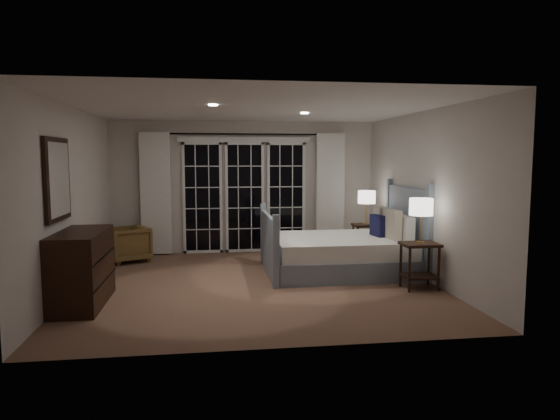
{
  "coord_description": "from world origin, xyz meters",
  "views": [
    {
      "loc": [
        -0.66,
        -7.04,
        1.81
      ],
      "look_at": [
        0.35,
        0.11,
        1.05
      ],
      "focal_mm": 32.0,
      "sensor_mm": 36.0,
      "label": 1
    }
  ],
  "objects": [
    {
      "name": "curtain_right",
      "position": [
        1.65,
        2.38,
        1.15
      ],
      "size": [
        0.55,
        0.1,
        2.25
      ],
      "primitive_type": "cube",
      "color": "white",
      "rests_on": "curtain_rod"
    },
    {
      "name": "downlight_b",
      "position": [
        -0.6,
        -0.4,
        2.49
      ],
      "size": [
        0.12,
        0.12,
        0.01
      ],
      "primitive_type": "cylinder",
      "color": "white",
      "rests_on": "ceiling"
    },
    {
      "name": "french_doors",
      "position": [
        0.0,
        2.46,
        1.09
      ],
      "size": [
        2.5,
        0.04,
        2.2
      ],
      "color": "black",
      "rests_on": "wall_back"
    },
    {
      "name": "dresser",
      "position": [
        -2.23,
        -0.75,
        0.46
      ],
      "size": [
        0.55,
        1.29,
        0.91
      ],
      "color": "black",
      "rests_on": "floor"
    },
    {
      "name": "wall_right",
      "position": [
        2.5,
        0.0,
        1.25
      ],
      "size": [
        0.02,
        5.0,
        2.5
      ],
      "primitive_type": "cube",
      "color": "beige",
      "rests_on": "floor"
    },
    {
      "name": "curtain_rod",
      "position": [
        0.0,
        2.4,
        2.25
      ],
      "size": [
        3.5,
        0.03,
        0.03
      ],
      "primitive_type": "cylinder",
      "rotation": [
        0.0,
        1.57,
        0.0
      ],
      "color": "black",
      "rests_on": "wall_back"
    },
    {
      "name": "downlight_a",
      "position": [
        0.8,
        0.6,
        2.49
      ],
      "size": [
        0.12,
        0.12,
        0.01
      ],
      "primitive_type": "cylinder",
      "color": "white",
      "rests_on": "ceiling"
    },
    {
      "name": "wall_back",
      "position": [
        0.0,
        2.5,
        1.25
      ],
      "size": [
        5.0,
        0.02,
        2.5
      ],
      "primitive_type": "cube",
      "color": "beige",
      "rests_on": "floor"
    },
    {
      "name": "ceiling",
      "position": [
        0.0,
        0.0,
        2.5
      ],
      "size": [
        5.0,
        5.0,
        0.0
      ],
      "primitive_type": "plane",
      "rotation": [
        3.14,
        0.0,
        0.0
      ],
      "color": "white",
      "rests_on": "wall_back"
    },
    {
      "name": "lamp_left",
      "position": [
        2.2,
        -0.61,
        1.13
      ],
      "size": [
        0.32,
        0.32,
        0.61
      ],
      "color": "tan",
      "rests_on": "nightstand_left"
    },
    {
      "name": "floor",
      "position": [
        0.0,
        0.0,
        0.0
      ],
      "size": [
        5.0,
        5.0,
        0.0
      ],
      "primitive_type": "plane",
      "color": "brown",
      "rests_on": "ground"
    },
    {
      "name": "nightstand_right",
      "position": [
        2.14,
        1.61,
        0.4
      ],
      "size": [
        0.47,
        0.37,
        0.61
      ],
      "color": "black",
      "rests_on": "floor"
    },
    {
      "name": "curtain_left",
      "position": [
        -1.65,
        2.38,
        1.15
      ],
      "size": [
        0.55,
        0.1,
        2.25
      ],
      "primitive_type": "cube",
      "color": "white",
      "rests_on": "curtain_rod"
    },
    {
      "name": "nightstand_left",
      "position": [
        2.2,
        -0.61,
        0.42
      ],
      "size": [
        0.49,
        0.4,
        0.64
      ],
      "color": "black",
      "rests_on": "floor"
    },
    {
      "name": "armchair",
      "position": [
        -2.1,
        1.81,
        0.31
      ],
      "size": [
        0.9,
        0.89,
        0.62
      ],
      "primitive_type": "imported",
      "rotation": [
        0.0,
        0.0,
        -1.1
      ],
      "color": "brown",
      "rests_on": "floor"
    },
    {
      "name": "bed",
      "position": [
        1.41,
        0.51,
        0.34
      ],
      "size": [
        2.29,
        1.65,
        1.34
      ],
      "color": "gray",
      "rests_on": "floor"
    },
    {
      "name": "mirror",
      "position": [
        -2.47,
        -0.75,
        1.55
      ],
      "size": [
        0.05,
        0.85,
        1.0
      ],
      "color": "black",
      "rests_on": "wall_left"
    },
    {
      "name": "lamp_right",
      "position": [
        2.14,
        1.61,
        1.09
      ],
      "size": [
        0.31,
        0.31,
        0.61
      ],
      "color": "tan",
      "rests_on": "nightstand_right"
    },
    {
      "name": "wall_left",
      "position": [
        -2.5,
        0.0,
        1.25
      ],
      "size": [
        0.02,
        5.0,
        2.5
      ],
      "primitive_type": "cube",
      "color": "beige",
      "rests_on": "floor"
    },
    {
      "name": "wall_front",
      "position": [
        0.0,
        -2.5,
        1.25
      ],
      "size": [
        5.0,
        0.02,
        2.5
      ],
      "primitive_type": "cube",
      "color": "beige",
      "rests_on": "floor"
    }
  ]
}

